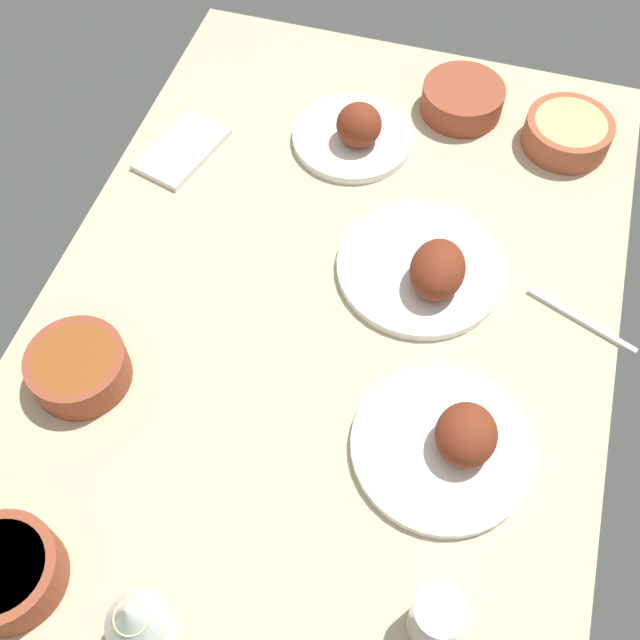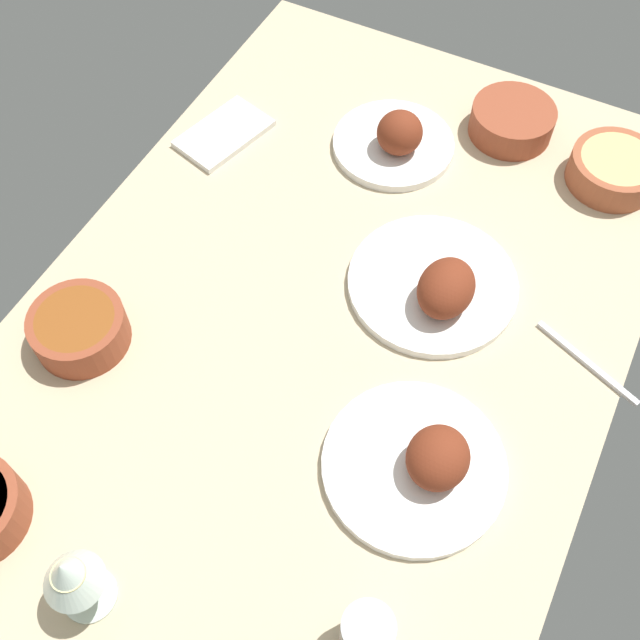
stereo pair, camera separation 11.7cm
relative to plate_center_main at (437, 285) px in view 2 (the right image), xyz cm
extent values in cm
cube|color=#C6B28E|center=(-13.99, 13.70, -4.47)|extent=(140.00, 90.00, 4.00)
cylinder|color=white|center=(1.13, 1.11, -1.67)|extent=(27.33, 27.33, 1.60)
ellipsoid|color=maroon|center=(-1.84, -1.81, 2.73)|extent=(10.86, 8.64, 7.82)
cylinder|color=white|center=(26.68, 19.47, -1.67)|extent=(22.13, 22.13, 1.60)
ellipsoid|color=maroon|center=(25.62, 18.13, 2.72)|extent=(8.28, 8.16, 7.80)
cylinder|color=white|center=(-28.78, -8.54, -1.67)|extent=(25.80, 25.80, 1.60)
ellipsoid|color=maroon|center=(-27.95, -11.22, 2.50)|extent=(9.42, 8.56, 7.33)
cylinder|color=brown|center=(-32.60, 45.13, 0.54)|extent=(14.57, 14.57, 6.02)
cylinder|color=brown|center=(-32.60, 45.13, 3.04)|extent=(11.94, 11.94, 1.00)
cylinder|color=brown|center=(40.21, 1.84, 0.29)|extent=(15.29, 15.29, 5.52)
cylinder|color=#9E3314|center=(40.21, 1.84, 2.54)|extent=(12.54, 12.54, 1.00)
cylinder|color=#A35133|center=(36.79, -18.11, 0.27)|extent=(15.70, 15.70, 5.49)
cylinder|color=#D6BC70|center=(36.79, -18.11, 2.52)|extent=(12.87, 12.87, 1.00)
cylinder|color=silver|center=(-63.37, 21.31, -2.22)|extent=(7.00, 7.00, 0.50)
cylinder|color=silver|center=(-63.37, 21.31, 1.53)|extent=(1.00, 1.00, 7.00)
cone|color=silver|center=(-63.37, 21.31, 8.28)|extent=(7.60, 7.60, 6.50)
cylinder|color=beige|center=(-63.37, 21.31, 6.83)|extent=(4.18, 4.18, 2.80)
cylinder|color=silver|center=(-52.33, -12.19, 2.08)|extent=(6.46, 6.46, 9.10)
cube|color=white|center=(15.15, 48.61, -1.87)|extent=(19.11, 14.45, 1.20)
cube|color=silver|center=(-1.47, -25.26, -2.07)|extent=(7.77, 17.74, 0.80)
camera|label=1|loc=(-74.33, -4.10, 98.41)|focal=42.75mm
camera|label=2|loc=(-69.99, -14.97, 98.41)|focal=42.75mm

